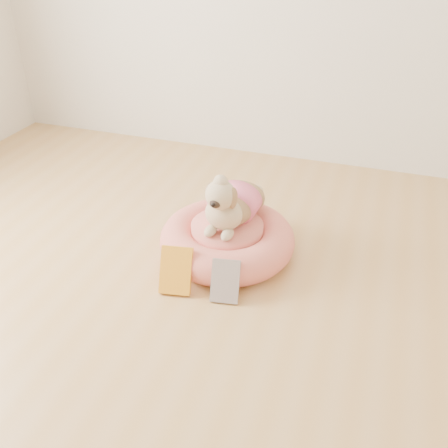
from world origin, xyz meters
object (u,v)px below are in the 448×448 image
(book_yellow, at_px, (176,270))
(pet_bed, at_px, (227,239))
(book_white, at_px, (225,281))
(dog, at_px, (231,194))

(book_yellow, bearing_deg, pet_bed, 58.64)
(book_yellow, height_order, book_white, book_yellow)
(pet_bed, bearing_deg, book_white, -72.94)
(dog, height_order, book_yellow, dog)
(book_yellow, bearing_deg, dog, 58.57)
(dog, xyz_separation_m, book_yellow, (-0.14, -0.36, -0.23))
(book_yellow, bearing_deg, book_white, -7.25)
(pet_bed, distance_m, dog, 0.25)
(pet_bed, height_order, dog, dog)
(book_yellow, distance_m, book_white, 0.23)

